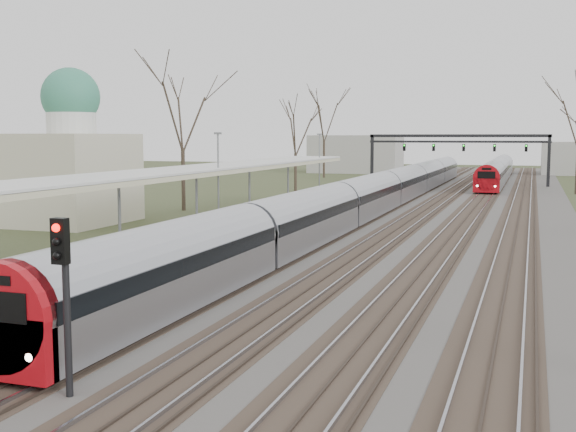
# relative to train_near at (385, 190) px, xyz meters

# --- Properties ---
(track_bed) EXTENTS (24.00, 160.00, 0.22)m
(track_bed) POSITION_rel_train_near_xyz_m (2.76, -0.22, -1.42)
(track_bed) COLOR #474442
(track_bed) RESTS_ON ground
(platform) EXTENTS (3.50, 69.00, 1.00)m
(platform) POSITION_rel_train_near_xyz_m (-6.55, -17.72, -0.98)
(platform) COLOR #9E9B93
(platform) RESTS_ON ground
(canopy) EXTENTS (4.10, 50.00, 3.11)m
(canopy) POSITION_rel_train_near_xyz_m (-6.55, -22.23, 2.45)
(canopy) COLOR slate
(canopy) RESTS_ON platform
(dome_building) EXTENTS (10.00, 8.00, 10.30)m
(dome_building) POSITION_rel_train_near_xyz_m (-19.21, -17.22, 2.24)
(dome_building) COLOR beige
(dome_building) RESTS_ON ground
(signal_gantry) EXTENTS (21.00, 0.59, 6.08)m
(signal_gantry) POSITION_rel_train_near_xyz_m (2.79, 29.77, 3.43)
(signal_gantry) COLOR black
(signal_gantry) RESTS_ON ground
(tree_west_far) EXTENTS (5.50, 5.50, 11.33)m
(tree_west_far) POSITION_rel_train_near_xyz_m (-14.50, -7.22, 6.54)
(tree_west_far) COLOR #2D231C
(tree_west_far) RESTS_ON ground
(train_near) EXTENTS (2.62, 90.21, 3.05)m
(train_near) POSITION_rel_train_near_xyz_m (0.00, 0.00, 0.00)
(train_near) COLOR #A9ABB3
(train_near) RESTS_ON ground
(train_far) EXTENTS (2.62, 45.21, 3.05)m
(train_far) POSITION_rel_train_near_xyz_m (7.00, 38.11, 0.00)
(train_far) COLOR #A9ABB3
(train_far) RESTS_ON ground
(signal_post) EXTENTS (0.35, 0.45, 4.10)m
(signal_post) POSITION_rel_train_near_xyz_m (1.75, -44.78, 1.25)
(signal_post) COLOR black
(signal_post) RESTS_ON ground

